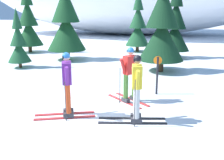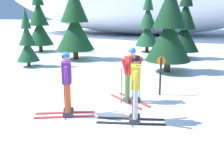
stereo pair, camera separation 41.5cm
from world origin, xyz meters
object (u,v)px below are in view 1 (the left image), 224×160
object	(u,v)px
pine_tree_left	(18,43)
trail_marker_post	(157,73)
pine_tree_center_left	(66,18)
pine_tree_center_right	(162,23)
pine_tree_right	(175,26)
pine_tree_center	(138,25)
skier_red_jacket	(130,74)
skier_purple_jacket	(67,84)
pine_tree_far_left	(28,23)
skier_yellow_jacket	(136,88)

from	to	relation	value
pine_tree_left	trail_marker_post	world-z (taller)	pine_tree_left
pine_tree_center_left	pine_tree_center_right	xyz separation A→B (m)	(5.37, -2.01, -0.12)
pine_tree_center_right	pine_tree_right	xyz separation A→B (m)	(0.67, 3.83, -0.34)
pine_tree_center_left	pine_tree_center_right	world-z (taller)	pine_tree_center_left
pine_tree_center	pine_tree_right	xyz separation A→B (m)	(2.41, -2.06, 0.13)
pine_tree_left	skier_red_jacket	bearing A→B (deg)	-33.75
skier_purple_jacket	pine_tree_center_right	xyz separation A→B (m)	(2.29, 6.16, 1.32)
pine_tree_center_right	pine_tree_right	size ratio (longest dim) A/B	1.18
pine_tree_far_left	pine_tree_center_right	bearing A→B (deg)	-25.30
skier_red_jacket	pine_tree_left	distance (m)	7.33
skier_purple_jacket	skier_red_jacket	bearing A→B (deg)	46.12
pine_tree_center_right	trail_marker_post	size ratio (longest dim) A/B	4.06
pine_tree_center	trail_marker_post	xyz separation A→B (m)	(1.73, -9.54, -1.01)
pine_tree_center_right	pine_tree_left	bearing A→B (deg)	-175.50
trail_marker_post	pine_tree_right	bearing A→B (deg)	84.81
pine_tree_left	pine_tree_far_left	bearing A→B (deg)	112.17
pine_tree_far_left	pine_tree_left	size ratio (longest dim) A/B	1.60
skier_red_jacket	trail_marker_post	xyz separation A→B (m)	(0.80, 0.96, -0.15)
pine_tree_center	pine_tree_center_right	world-z (taller)	pine_tree_center_right
skier_purple_jacket	pine_tree_far_left	world-z (taller)	pine_tree_far_left
pine_tree_left	skier_yellow_jacket	bearing A→B (deg)	-40.94
pine_tree_right	pine_tree_center	bearing A→B (deg)	139.55
pine_tree_far_left	pine_tree_center_left	xyz separation A→B (m)	(3.45, -2.16, 0.40)
skier_red_jacket	trail_marker_post	bearing A→B (deg)	50.18
skier_yellow_jacket	trail_marker_post	bearing A→B (deg)	80.27
pine_tree_left	trail_marker_post	distance (m)	7.57
pine_tree_center_left	skier_purple_jacket	bearing A→B (deg)	-69.39
pine_tree_left	pine_tree_center	xyz separation A→B (m)	(5.16, 6.43, 0.54)
pine_tree_center	pine_tree_center_right	bearing A→B (deg)	-73.56
pine_tree_right	pine_tree_center_left	bearing A→B (deg)	-163.21
trail_marker_post	skier_purple_jacket	bearing A→B (deg)	-132.39
pine_tree_center_right	skier_yellow_jacket	bearing A→B (deg)	-94.05
pine_tree_center	trail_marker_post	world-z (taller)	pine_tree_center
pine_tree_far_left	trail_marker_post	distance (m)	11.84
skier_purple_jacket	skier_yellow_jacket	size ratio (longest dim) A/B	0.98
pine_tree_center	pine_tree_right	bearing A→B (deg)	-40.45
pine_tree_center_left	pine_tree_right	bearing A→B (deg)	16.79
skier_purple_jacket	pine_tree_center_left	distance (m)	8.85
pine_tree_far_left	skier_yellow_jacket	bearing A→B (deg)	-50.91
skier_red_jacket	pine_tree_left	size ratio (longest dim) A/B	0.59
skier_yellow_jacket	pine_tree_right	size ratio (longest dim) A/B	0.40
pine_tree_far_left	pine_tree_right	bearing A→B (deg)	-2.02
skier_red_jacket	pine_tree_center_left	distance (m)	8.17
skier_red_jacket	pine_tree_far_left	bearing A→B (deg)	132.37
pine_tree_far_left	trail_marker_post	size ratio (longest dim) A/B	3.55
skier_red_jacket	skier_yellow_jacket	bearing A→B (deg)	-76.39
skier_red_jacket	pine_tree_center_right	distance (m)	4.87
pine_tree_left	pine_tree_center_right	size ratio (longest dim) A/B	0.54
skier_purple_jacket	pine_tree_center_right	bearing A→B (deg)	69.58
pine_tree_center_left	pine_tree_center	xyz separation A→B (m)	(3.63, 3.88, -0.59)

